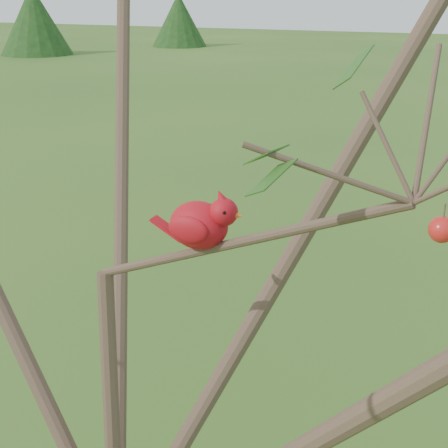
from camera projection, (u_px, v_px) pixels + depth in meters
name	position (u px, v px, depth m)	size (l,w,h in m)	color
crabapple_tree	(94.00, 219.00, 1.09)	(2.35, 2.05, 2.95)	#3D2A21
cardinal	(202.00, 223.00, 1.12)	(0.18, 0.09, 0.13)	#B20F18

